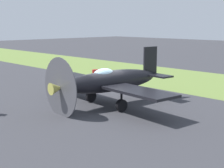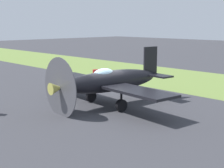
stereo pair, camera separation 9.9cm
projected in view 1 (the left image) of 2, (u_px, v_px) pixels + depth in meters
ground_plane at (103, 104)px, 21.54m from camera, size 160.00×160.00×0.00m
grass_verge at (203, 82)px, 29.77m from camera, size 120.00×11.00×0.01m
airplane_lead at (110, 81)px, 20.98m from camera, size 10.55×8.35×3.75m
fuel_drum at (95, 74)px, 31.13m from camera, size 0.60×0.60×0.90m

